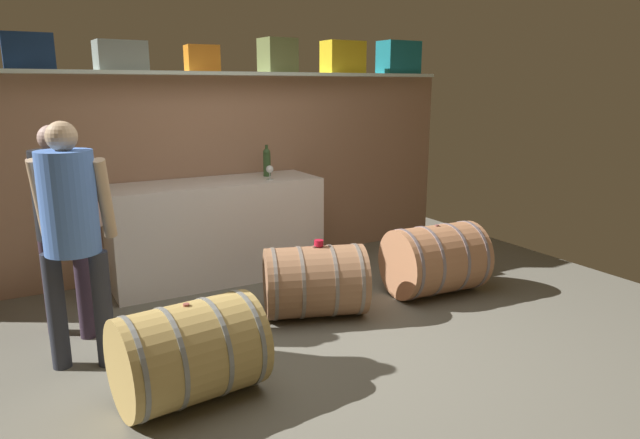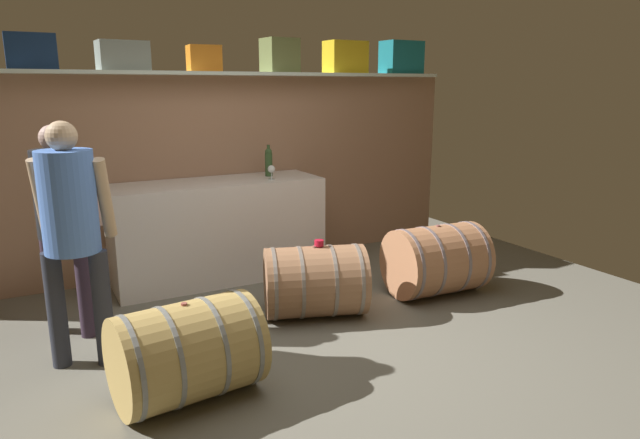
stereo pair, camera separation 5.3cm
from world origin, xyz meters
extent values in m
cube|color=#69675A|center=(0.00, 0.56, -0.01)|extent=(6.76, 7.66, 0.02)
cube|color=#A77C5F|center=(0.00, 2.23, 0.95)|extent=(5.56, 0.10, 1.91)
cube|color=silver|center=(0.00, 2.08, 1.92)|extent=(5.11, 0.40, 0.03)
cube|color=navy|center=(-1.46, 2.08, 2.08)|extent=(0.38, 0.21, 0.28)
cube|color=gray|center=(-0.75, 2.08, 2.06)|extent=(0.43, 0.29, 0.25)
cube|color=orange|center=(-0.03, 2.08, 2.06)|extent=(0.31, 0.25, 0.24)
cube|color=olive|center=(0.74, 2.08, 2.10)|extent=(0.33, 0.30, 0.33)
cube|color=yellow|center=(1.49, 2.08, 2.10)|extent=(0.42, 0.26, 0.33)
cube|color=#187583|center=(2.21, 2.08, 2.12)|extent=(0.43, 0.28, 0.35)
cube|color=white|center=(-0.04, 1.84, 0.47)|extent=(1.96, 0.66, 0.95)
cylinder|color=#35552D|center=(0.51, 1.89, 1.06)|extent=(0.07, 0.07, 0.22)
sphere|color=#35552D|center=(0.51, 1.89, 1.18)|extent=(0.07, 0.07, 0.07)
cylinder|color=#35552D|center=(0.51, 1.89, 1.22)|extent=(0.03, 0.03, 0.06)
cylinder|color=white|center=(0.45, 1.68, 0.95)|extent=(0.07, 0.07, 0.00)
cylinder|color=white|center=(0.45, 1.68, 0.99)|extent=(0.01, 0.01, 0.07)
sphere|color=white|center=(0.45, 1.68, 1.05)|extent=(0.07, 0.07, 0.07)
sphere|color=maroon|center=(0.45, 1.68, 1.04)|extent=(0.04, 0.04, 0.04)
cylinder|color=#996B4A|center=(0.35, 0.59, 0.29)|extent=(0.93, 0.79, 0.57)
cylinder|color=slate|center=(0.03, 0.70, 0.29)|extent=(0.21, 0.56, 0.58)
cylinder|color=slate|center=(0.23, 0.63, 0.29)|extent=(0.21, 0.56, 0.58)
cylinder|color=slate|center=(0.47, 0.55, 0.29)|extent=(0.21, 0.56, 0.58)
cylinder|color=slate|center=(0.66, 0.48, 0.29)|extent=(0.21, 0.56, 0.58)
cylinder|color=brown|center=(0.35, 0.59, 0.58)|extent=(0.04, 0.04, 0.01)
cylinder|color=tan|center=(-0.89, -0.16, 0.30)|extent=(0.87, 0.67, 0.58)
cylinder|color=slate|center=(-1.23, -0.19, 0.30)|extent=(0.10, 0.59, 0.59)
cylinder|color=slate|center=(-1.02, -0.17, 0.30)|extent=(0.10, 0.59, 0.59)
cylinder|color=slate|center=(-0.76, -0.14, 0.30)|extent=(0.10, 0.59, 0.59)
cylinder|color=slate|center=(-0.55, -0.12, 0.30)|extent=(0.10, 0.59, 0.59)
cylinder|color=#92483E|center=(-0.89, -0.16, 0.59)|extent=(0.04, 0.04, 0.01)
cylinder|color=#AE744E|center=(1.52, 0.52, 0.31)|extent=(0.84, 0.66, 0.61)
cylinder|color=slate|center=(1.18, 0.54, 0.31)|extent=(0.07, 0.62, 0.62)
cylinder|color=slate|center=(1.39, 0.53, 0.31)|extent=(0.07, 0.62, 0.62)
cylinder|color=slate|center=(1.65, 0.51, 0.31)|extent=(0.07, 0.62, 0.62)
cylinder|color=slate|center=(1.86, 0.50, 0.31)|extent=(0.07, 0.62, 0.62)
cylinder|color=#8A5552|center=(1.52, 0.52, 0.62)|extent=(0.04, 0.04, 0.01)
cylinder|color=red|center=(0.38, 0.59, 0.60)|extent=(0.07, 0.07, 0.05)
cylinder|color=#342635|center=(-1.32, 1.04, 0.38)|extent=(0.12, 0.12, 0.76)
cylinder|color=#342635|center=(-1.52, 1.23, 0.38)|extent=(0.12, 0.12, 0.76)
cylinder|color=black|center=(-1.42, 1.14, 1.07)|extent=(0.33, 0.33, 0.62)
sphere|color=tan|center=(-1.42, 1.14, 1.46)|extent=(0.18, 0.18, 0.18)
cylinder|color=tan|center=(-1.21, 1.08, 1.07)|extent=(0.22, 0.23, 0.52)
cylinder|color=tan|center=(-1.49, 1.34, 1.07)|extent=(0.24, 0.24, 0.52)
cylinder|color=#2A2D37|center=(-1.26, 0.53, 0.39)|extent=(0.12, 0.12, 0.78)
cylinder|color=#2A2D37|center=(-1.53, 0.64, 0.39)|extent=(0.12, 0.12, 0.78)
cylinder|color=#517ED8|center=(-1.39, 0.58, 1.11)|extent=(0.34, 0.34, 0.65)
sphere|color=tan|center=(-1.39, 0.58, 1.51)|extent=(0.19, 0.19, 0.19)
cylinder|color=tan|center=(-1.18, 0.60, 1.11)|extent=(0.16, 0.25, 0.55)
cylinder|color=tan|center=(-1.54, 0.75, 1.11)|extent=(0.15, 0.23, 0.55)
camera|label=1|loc=(-1.67, -3.16, 1.81)|focal=31.56mm
camera|label=2|loc=(-1.63, -3.18, 1.81)|focal=31.56mm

